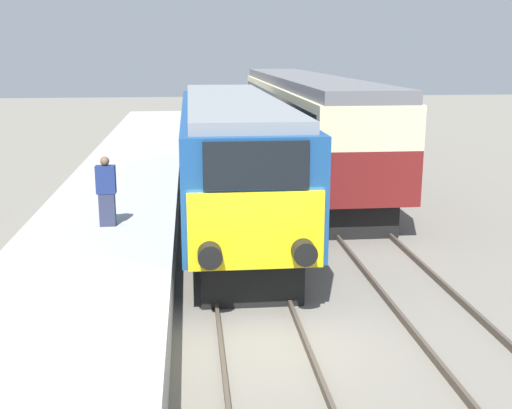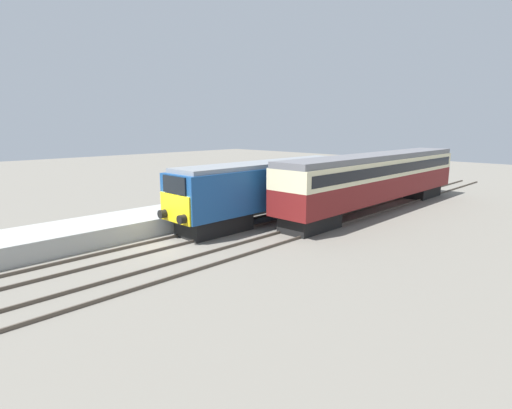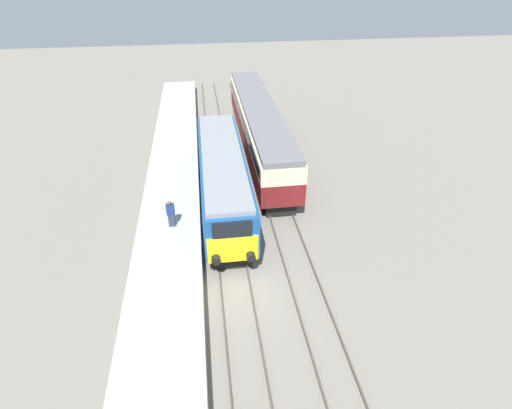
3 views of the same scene
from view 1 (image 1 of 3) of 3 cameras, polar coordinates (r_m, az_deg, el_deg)
ground_plane at (r=11.75m, az=0.27°, el=-11.10°), size 120.00×120.00×0.00m
platform_left at (r=19.26m, az=-12.16°, el=-0.07°), size 3.50×50.00×0.93m
rails_near_track at (r=16.39m, az=-1.62°, el=-3.60°), size 1.51×60.00×0.14m
rails_far_track at (r=16.97m, az=9.92°, el=-3.20°), size 1.50×60.00×0.14m
locomotive at (r=18.17m, az=-2.21°, el=4.49°), size 2.70×14.04×3.64m
passenger_carriage at (r=25.94m, az=4.26°, el=7.96°), size 2.75×19.64×3.93m
person_on_platform at (r=15.11m, az=-13.15°, el=1.11°), size 0.44×0.26×1.62m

